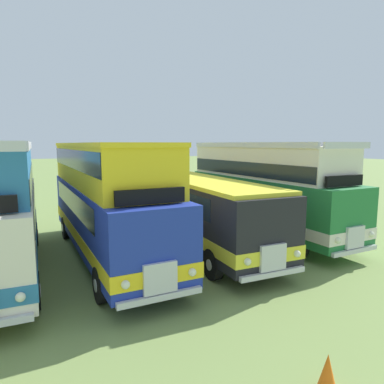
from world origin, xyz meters
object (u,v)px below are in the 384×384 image
Objects in this scene: bus_eighth_in_row at (198,207)px; cone_mid_row at (327,372)px; bus_seventh_in_row at (106,195)px; bus_ninth_in_row at (264,187)px.

cone_mid_row is at bearing -103.26° from bus_eighth_in_row.
bus_ninth_in_row is (7.67, -0.09, -0.12)m from bus_seventh_in_row.
bus_seventh_in_row is 15.75× the size of cone_mid_row.
bus_eighth_in_row is at bearing -6.22° from bus_seventh_in_row.
bus_ninth_in_row is at bearing -0.68° from bus_seventh_in_row.
bus_seventh_in_row reaches higher than cone_mid_row.
bus_seventh_in_row is 3.92m from bus_eighth_in_row.
bus_seventh_in_row is 1.09× the size of bus_ninth_in_row.
bus_eighth_in_row reaches higher than cone_mid_row.
bus_ninth_in_row is (3.83, 0.33, 0.60)m from bus_eighth_in_row.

